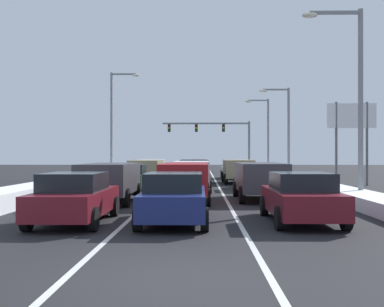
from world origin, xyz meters
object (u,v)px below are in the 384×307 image
sedan_green_right_lane_third (253,177)px  suv_white_center_lane_third (192,173)px  sedan_navy_center_lane_nearest (174,198)px  traffic_light_gantry (218,133)px  sedan_green_left_lane_third (130,178)px  sedan_maroon_left_lane_nearest (75,198)px  street_lamp_left_mid (115,116)px  sedan_maroon_right_lane_nearest (301,197)px  suv_charcoal_left_lane_second (110,179)px  street_lamp_right_far (265,129)px  suv_silver_left_lane_fifth (151,167)px  street_lamp_right_mid (284,124)px  suv_black_center_lane_fourth (194,169)px  suv_tan_right_lane_fourth (238,169)px  suv_tan_left_lane_fourth (147,170)px  suv_red_center_lane_second (185,179)px  street_lamp_right_near (352,87)px  sedan_silver_right_lane_fifth (233,170)px  suv_gray_center_lane_fifth (194,167)px  suv_charcoal_right_lane_second (260,177)px  roadside_sign_right (352,125)px

sedan_green_right_lane_third → suv_white_center_lane_third: suv_white_center_lane_third is taller
sedan_navy_center_lane_nearest → traffic_light_gantry: size_ratio=0.41×
sedan_navy_center_lane_nearest → sedan_green_left_lane_third: (-3.15, 11.99, 0.00)m
sedan_navy_center_lane_nearest → suv_white_center_lane_third: 12.39m
sedan_maroon_left_lane_nearest → street_lamp_left_mid: bearing=98.0°
sedan_maroon_right_lane_nearest → suv_charcoal_left_lane_second: 8.92m
traffic_light_gantry → street_lamp_right_far: 8.97m
suv_charcoal_left_lane_second → sedan_green_left_lane_third: 6.08m
suv_white_center_lane_third → suv_silver_left_lane_fifth: size_ratio=1.00×
street_lamp_right_mid → street_lamp_left_mid: street_lamp_left_mid is taller
suv_black_center_lane_fourth → suv_silver_left_lane_fifth: (-3.66, 4.96, 0.00)m
suv_silver_left_lane_fifth → suv_tan_right_lane_fourth: bearing=-35.1°
suv_tan_right_lane_fourth → suv_charcoal_left_lane_second: bearing=-115.5°
sedan_green_right_lane_third → suv_tan_left_lane_fourth: 8.15m
traffic_light_gantry → street_lamp_left_mid: bearing=-121.4°
sedan_navy_center_lane_nearest → suv_red_center_lane_second: 6.19m
street_lamp_right_near → street_lamp_left_mid: size_ratio=0.88×
sedan_navy_center_lane_nearest → sedan_maroon_left_lane_nearest: (-2.97, -0.01, 0.00)m
sedan_silver_right_lane_fifth → street_lamp_left_mid: (-10.52, 2.16, 4.81)m
sedan_maroon_right_lane_nearest → sedan_green_left_lane_third: 13.65m
suv_gray_center_lane_fifth → street_lamp_left_mid: 8.98m
suv_charcoal_right_lane_second → sedan_maroon_left_lane_nearest: (-6.43, -7.26, -0.25)m
traffic_light_gantry → street_lamp_right_far: (4.73, -7.61, 0.11)m
street_lamp_right_far → suv_tan_right_lane_fourth: bearing=-103.9°
sedan_maroon_right_lane_nearest → roadside_sign_right: (6.86, 16.65, 3.25)m
suv_tan_left_lane_fourth → street_lamp_right_near: 15.98m
suv_red_center_lane_second → sedan_maroon_left_lane_nearest: bearing=-116.3°
suv_red_center_lane_second → traffic_light_gantry: size_ratio=0.45×
sedan_maroon_right_lane_nearest → suv_charcoal_right_lane_second: (-0.35, 7.00, 0.25)m
street_lamp_right_mid → suv_tan_left_lane_fourth: bearing=-141.3°
street_lamp_right_far → roadside_sign_right: size_ratio=1.47×
sedan_silver_right_lane_fifth → street_lamp_right_near: size_ratio=0.54×
sedan_green_left_lane_third → street_lamp_left_mid: street_lamp_left_mid is taller
sedan_maroon_left_lane_nearest → street_lamp_right_near: (10.34, 6.50, 4.23)m
traffic_light_gantry → sedan_maroon_right_lane_nearest: bearing=-89.0°
suv_charcoal_right_lane_second → sedan_green_left_lane_third: suv_charcoal_right_lane_second is taller
suv_tan_right_lane_fourth → traffic_light_gantry: (-0.44, 24.98, 3.72)m
sedan_silver_right_lane_fifth → suv_gray_center_lane_fifth: (-3.32, -0.69, 0.25)m
sedan_green_left_lane_third → suv_red_center_lane_second: bearing=-60.8°
suv_white_center_lane_third → sedan_maroon_left_lane_nearest: size_ratio=1.09×
suv_tan_right_lane_fourth → street_lamp_left_mid: 14.27m
suv_tan_left_lane_fourth → traffic_light_gantry: traffic_light_gantry is taller
suv_red_center_lane_second → roadside_sign_right: size_ratio=0.89×
suv_black_center_lane_fourth → suv_charcoal_left_lane_second: same height
suv_charcoal_left_lane_second → street_lamp_left_mid: size_ratio=0.52×
suv_charcoal_right_lane_second → sedan_silver_right_lane_fifth: 18.85m
sedan_maroon_right_lane_nearest → sedan_silver_right_lane_fifth: 25.85m
sedan_silver_right_lane_fifth → suv_gray_center_lane_fifth: suv_gray_center_lane_fifth is taller
roadside_sign_right → traffic_light_gantry: bearing=105.4°
sedan_navy_center_lane_nearest → suv_charcoal_left_lane_second: 6.68m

